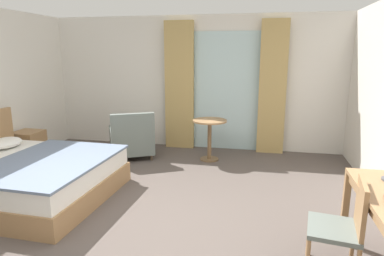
{
  "coord_description": "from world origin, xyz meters",
  "views": [
    {
      "loc": [
        1.33,
        -3.16,
        1.86
      ],
      "look_at": [
        0.51,
        0.72,
        0.97
      ],
      "focal_mm": 31.3,
      "sensor_mm": 36.0,
      "label": 1
    }
  ],
  "objects_px": {
    "nightstand": "(29,147)",
    "round_cafe_table": "(210,131)",
    "armchair_by_window": "(132,140)",
    "desk_chair": "(344,223)",
    "bed": "(25,176)"
  },
  "relations": [
    {
      "from": "nightstand",
      "to": "round_cafe_table",
      "type": "distance_m",
      "value": 3.14
    },
    {
      "from": "armchair_by_window",
      "to": "desk_chair",
      "type": "bearing_deg",
      "value": -42.46
    },
    {
      "from": "armchair_by_window",
      "to": "round_cafe_table",
      "type": "xyz_separation_m",
      "value": [
        1.39,
        0.16,
        0.2
      ]
    },
    {
      "from": "bed",
      "to": "armchair_by_window",
      "type": "distance_m",
      "value": 2.03
    },
    {
      "from": "nightstand",
      "to": "armchair_by_window",
      "type": "relative_size",
      "value": 0.54
    },
    {
      "from": "desk_chair",
      "to": "armchair_by_window",
      "type": "bearing_deg",
      "value": 137.54
    },
    {
      "from": "bed",
      "to": "desk_chair",
      "type": "relative_size",
      "value": 2.48
    },
    {
      "from": "desk_chair",
      "to": "armchair_by_window",
      "type": "xyz_separation_m",
      "value": [
        -2.98,
        2.73,
        -0.15
      ]
    },
    {
      "from": "bed",
      "to": "armchair_by_window",
      "type": "bearing_deg",
      "value": 69.11
    },
    {
      "from": "armchair_by_window",
      "to": "nightstand",
      "type": "bearing_deg",
      "value": -159.08
    },
    {
      "from": "desk_chair",
      "to": "armchair_by_window",
      "type": "relative_size",
      "value": 0.84
    },
    {
      "from": "bed",
      "to": "round_cafe_table",
      "type": "xyz_separation_m",
      "value": [
        2.11,
        2.06,
        0.24
      ]
    },
    {
      "from": "bed",
      "to": "desk_chair",
      "type": "xyz_separation_m",
      "value": [
        3.71,
        -0.83,
        0.2
      ]
    },
    {
      "from": "bed",
      "to": "nightstand",
      "type": "distance_m",
      "value": 1.56
    },
    {
      "from": "round_cafe_table",
      "to": "desk_chair",
      "type": "bearing_deg",
      "value": -61.16
    }
  ]
}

